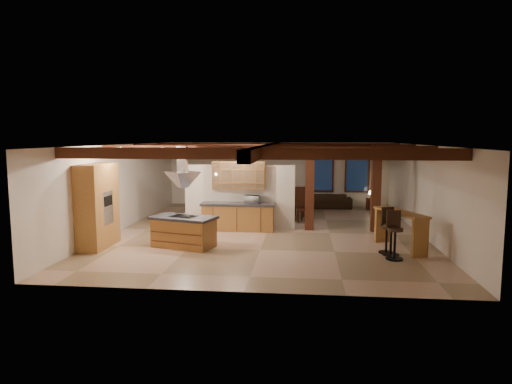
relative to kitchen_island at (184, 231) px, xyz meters
The scene contains 23 objects.
ground 3.26m from the kitchen_island, 46.44° to the left, with size 12.00×12.00×0.00m, color tan.
room_walls 3.49m from the kitchen_island, 46.44° to the left, with size 12.00×12.00×12.00m.
ceiling_beams 3.97m from the kitchen_island, 46.44° to the left, with size 10.00×12.00×0.28m.
timber_posts 5.67m from the kitchen_island, 31.02° to the left, with size 2.50×0.30×2.90m.
partition_wall 3.16m from the kitchen_island, 66.64° to the left, with size 3.80×0.18×2.20m, color silver.
pantry_cabinet 2.56m from the kitchen_island, behind, with size 0.67×1.60×2.40m.
back_counter 2.74m from the kitchen_island, 63.41° to the left, with size 2.50×0.66×0.94m.
upper_display_cabinet 3.24m from the kitchen_island, 65.17° to the left, with size 1.80×0.36×0.95m.
range_hood 1.33m from the kitchen_island, 90.00° to the left, with size 1.10×1.10×1.40m.
back_windows 9.74m from the kitchen_island, 58.72° to the left, with size 2.70×0.07×1.70m.
framed_art 8.40m from the kitchen_island, 84.98° to the left, with size 0.65×0.05×0.85m.
recessed_cans 2.47m from the kitchen_island, 126.74° to the left, with size 3.16×2.46×0.03m.
kitchen_island is the anchor object (origin of this frame).
dining_table 5.50m from the kitchen_island, 61.34° to the left, with size 1.68×0.94×0.59m, color #3C200F.
sofa 8.90m from the kitchen_island, 60.26° to the left, with size 2.27×0.89×0.66m, color black.
microwave 3.05m from the kitchen_island, 55.09° to the left, with size 0.48×0.33×0.27m, color #BDBCC1.
bar_counter 6.15m from the kitchen_island, ahead, with size 1.24×2.11×1.08m.
side_table 9.86m from the kitchen_island, 49.79° to the left, with size 0.42×0.42×0.52m, color #3E1F0F.
table_lamp 9.86m from the kitchen_island, 49.79° to the left, with size 0.26×0.26×0.31m.
bar_stool_a 5.82m from the kitchen_island, ahead, with size 0.44×0.45×1.26m.
bar_stool_b 5.76m from the kitchen_island, ahead, with size 0.49×0.50×1.28m.
bar_stool_c 5.70m from the kitchen_island, ahead, with size 0.40×0.42×1.16m.
dining_chairs 5.50m from the kitchen_island, 61.34° to the left, with size 1.99×1.99×1.20m.
Camera 1 is at (1.18, -14.94, 3.17)m, focal length 32.00 mm.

